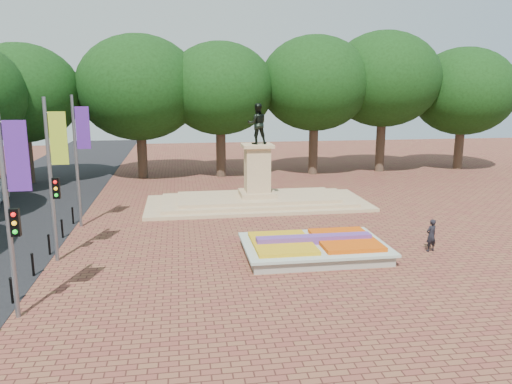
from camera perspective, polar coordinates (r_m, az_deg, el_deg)
ground at (r=24.30m, az=3.07°, el=-5.79°), size 90.00×90.00×0.00m
flower_bed at (r=22.57m, az=6.70°, el=-6.25°), size 6.30×4.30×0.91m
monument at (r=31.70m, az=0.14°, el=0.08°), size 14.00×6.00×6.40m
tree_row_back at (r=41.28m, az=1.21°, el=10.92°), size 44.80×8.80×10.43m
banner_poles at (r=22.26m, az=-22.35°, el=1.95°), size 0.88×11.17×7.00m
bollard_row at (r=23.00m, az=-23.33°, el=-6.44°), size 0.12×13.12×0.98m
pedestrian at (r=24.16m, az=19.39°, el=-4.70°), size 0.64×0.51×1.52m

